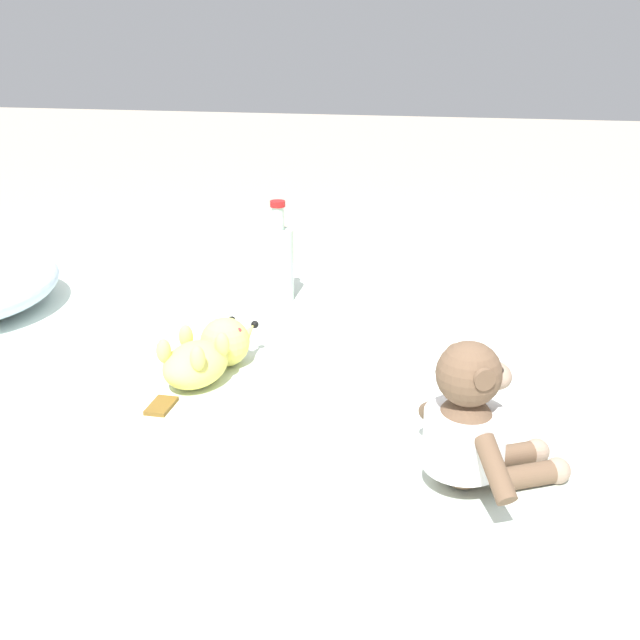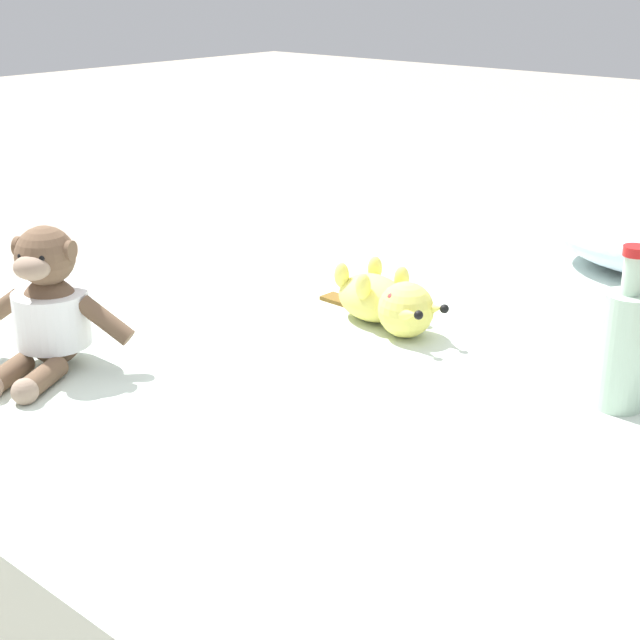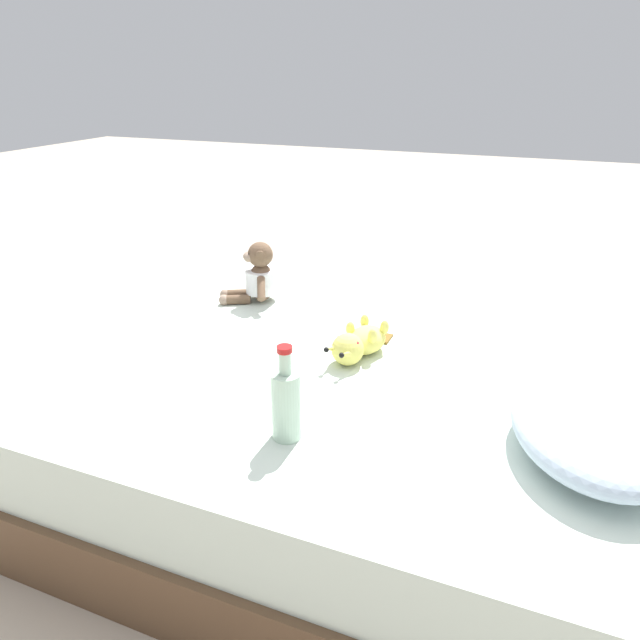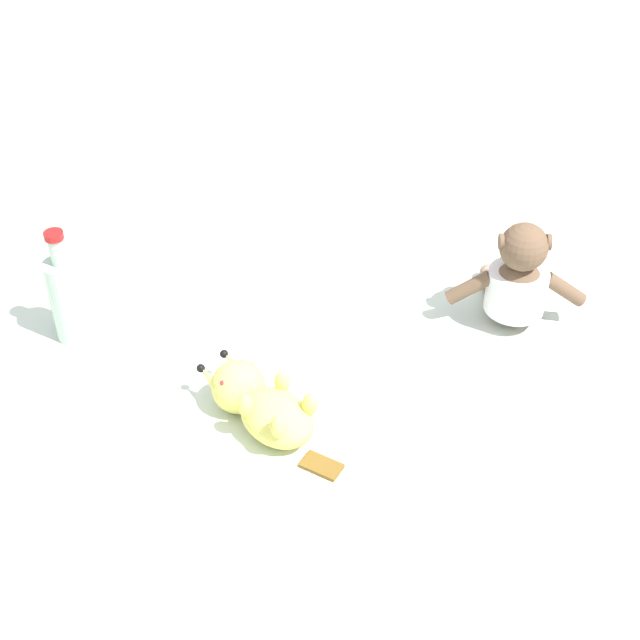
{
  "view_description": "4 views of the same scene",
  "coord_description": "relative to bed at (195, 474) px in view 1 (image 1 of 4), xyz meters",
  "views": [
    {
      "loc": [
        -1.37,
        -0.51,
        1.12
      ],
      "look_at": [
        0.07,
        -0.25,
        0.56
      ],
      "focal_mm": 45.03,
      "sensor_mm": 36.0,
      "label": 1
    },
    {
      "loc": [
        0.94,
        -1.31,
        1.07
      ],
      "look_at": [
        0.01,
        -0.24,
        0.52
      ],
      "focal_mm": 51.7,
      "sensor_mm": 36.0,
      "label": 2
    },
    {
      "loc": [
        1.49,
        0.41,
        1.28
      ],
      "look_at": [
        0.02,
        -0.16,
        0.57
      ],
      "focal_mm": 31.29,
      "sensor_mm": 36.0,
      "label": 3
    },
    {
      "loc": [
        -0.62,
        0.89,
        1.6
      ],
      "look_at": [
        -0.01,
        -0.26,
        0.54
      ],
      "focal_mm": 49.18,
      "sensor_mm": 36.0,
      "label": 4
    }
  ],
  "objects": [
    {
      "name": "plush_monkey",
      "position": [
        -0.3,
        -0.55,
        0.33
      ],
      "size": [
        0.27,
        0.25,
        0.24
      ],
      "color": "brown",
      "rests_on": "bed"
    },
    {
      "name": "plush_yellow_creature",
      "position": [
        -0.0,
        -0.04,
        0.28
      ],
      "size": [
        0.32,
        0.17,
        0.1
      ],
      "color": "#EAE066",
      "rests_on": "bed"
    },
    {
      "name": "ground_plane",
      "position": [
        0.0,
        0.0,
        -0.22
      ],
      "size": [
        16.0,
        16.0,
        0.0
      ],
      "primitive_type": "plane",
      "color": "#B7A893"
    },
    {
      "name": "glass_bottle",
      "position": [
        0.46,
        -0.08,
        0.33
      ],
      "size": [
        0.07,
        0.07,
        0.25
      ],
      "color": "#B2D1B7",
      "rests_on": "bed"
    },
    {
      "name": "bed",
      "position": [
        0.0,
        0.0,
        0.0
      ],
      "size": [
        1.55,
        1.83,
        0.45
      ],
      "color": "brown",
      "rests_on": "ground_plane"
    }
  ]
}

